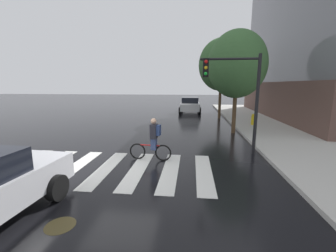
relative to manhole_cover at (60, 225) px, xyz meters
name	(u,v)px	position (x,y,z in m)	size (l,w,h in m)	color
ground_plane	(120,169)	(0.24, 3.25, 0.00)	(120.00, 120.00, 0.00)	black
crosswalk_stripes	(106,168)	(-0.28, 3.25, 0.00)	(7.51, 3.54, 0.01)	silver
manhole_cover	(60,225)	(0.00, 0.00, 0.00)	(0.64, 0.64, 0.01)	#473D1E
sedan_mid	(190,105)	(2.56, 19.85, 0.85)	(2.25, 4.78, 1.65)	silver
cyclist	(153,140)	(1.26, 4.28, 0.84)	(1.71, 0.38, 1.69)	black
traffic_light_near	(237,87)	(4.62, 5.59, 2.86)	(2.47, 0.28, 4.20)	black
fire_hydrant	(253,119)	(7.09, 12.01, 0.53)	(0.33, 0.22, 0.78)	gold
street_tree_near	(237,65)	(5.35, 9.80, 4.13)	(3.44, 3.44, 6.12)	#4C3823
street_tree_mid	(221,65)	(5.21, 15.92, 4.65)	(3.87, 3.87, 6.89)	#4C3823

